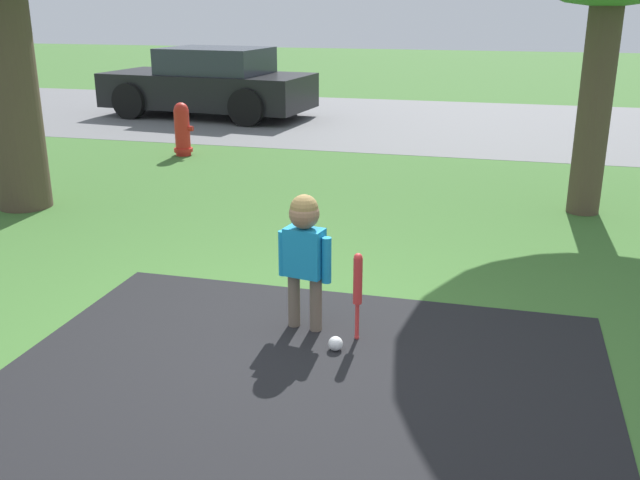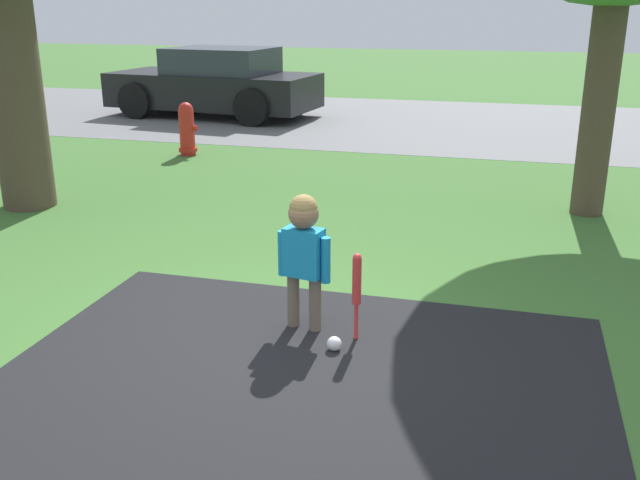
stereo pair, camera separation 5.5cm
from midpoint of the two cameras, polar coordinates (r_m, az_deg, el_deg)
ground_plane at (r=4.61m, az=-4.76°, el=-8.49°), size 60.00×60.00×0.00m
street_strip at (r=13.29m, az=8.98°, el=9.26°), size 40.00×6.00×0.01m
child at (r=4.62m, az=-0.97°, el=-0.27°), size 0.37×0.20×0.93m
baseball_bat at (r=4.54m, az=3.31°, el=-3.57°), size 0.06×0.06×0.59m
sports_ball at (r=4.53m, az=1.50°, el=-8.29°), size 0.09×0.09×0.09m
fire_hydrant at (r=10.41m, az=-10.45°, el=8.70°), size 0.30×0.27×0.75m
parked_car at (r=13.98m, az=-8.26°, el=12.27°), size 4.06×2.13×1.28m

